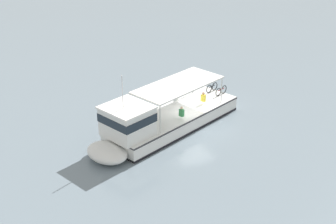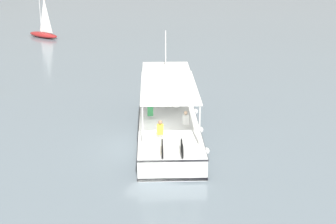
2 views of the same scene
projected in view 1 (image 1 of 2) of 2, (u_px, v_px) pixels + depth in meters
The scene contains 2 objects.
ground_plane at pixel (194, 126), 34.03m from camera, with size 400.00×400.00×0.00m, color slate.
ferry_main at pixel (158, 122), 32.40m from camera, with size 12.94×7.61×5.32m.
Camera 1 is at (14.44, 26.58, 15.73)m, focal length 50.41 mm.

